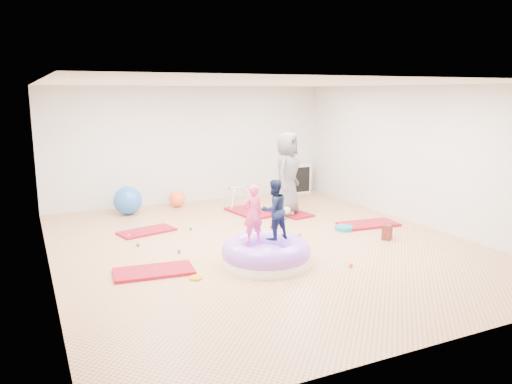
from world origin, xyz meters
name	(u,v)px	position (x,y,z in m)	size (l,w,h in m)	color
room	(263,167)	(0.00, 0.00, 1.40)	(7.01, 8.01, 2.81)	tan
gym_mat_front_left	(154,271)	(-2.11, -0.57, 0.02)	(1.18, 0.59, 0.05)	#A00912
gym_mat_mid_left	(147,231)	(-1.69, 1.67, 0.02)	(1.06, 0.53, 0.04)	#A00912
gym_mat_center_back	(249,212)	(0.75, 2.23, 0.03)	(1.21, 0.61, 0.05)	#A00912
gym_mat_right	(368,224)	(2.51, 0.25, 0.02)	(1.19, 0.60, 0.05)	#A00912
gym_mat_rear_right	(289,213)	(1.53, 1.81, 0.02)	(1.10, 0.55, 0.05)	#A00912
inflatable_cushion	(266,254)	(-0.41, -0.94, 0.17)	(1.40, 1.40, 0.44)	white
child_pink	(253,211)	(-0.59, -0.84, 0.86)	(0.34, 0.22, 0.92)	#E43D7B
child_navy	(274,207)	(-0.22, -0.82, 0.89)	(0.47, 0.37, 0.96)	#101C39
adult_caregiver	(287,173)	(1.43, 1.74, 0.93)	(0.87, 0.56, 1.77)	#57575C
infant	(284,210)	(1.29, 1.61, 0.15)	(0.35, 0.36, 0.21)	#AED9E8
ball_pit_balls	(224,240)	(-0.57, 0.46, 0.03)	(3.33, 3.18, 0.06)	red
exercise_ball_blue	(128,200)	(-1.72, 3.29, 0.32)	(0.63, 0.63, 0.63)	blue
exercise_ball_orange	(177,199)	(-0.53, 3.54, 0.19)	(0.39, 0.39, 0.39)	#FF6131
infant_play_gym	(238,194)	(0.76, 2.87, 0.32)	(0.63, 0.60, 0.48)	silver
cube_shelf	(295,179)	(2.82, 3.79, 0.38)	(0.77, 0.38, 0.77)	silver
balance_disc	(344,228)	(1.85, 0.17, 0.04)	(0.35, 0.35, 0.08)	#088082
backpack	(387,232)	(2.21, -0.67, 0.14)	(0.24, 0.15, 0.28)	#A2291A
yellow_toy	(196,278)	(-1.61, -1.06, 0.02)	(0.20, 0.20, 0.03)	orange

